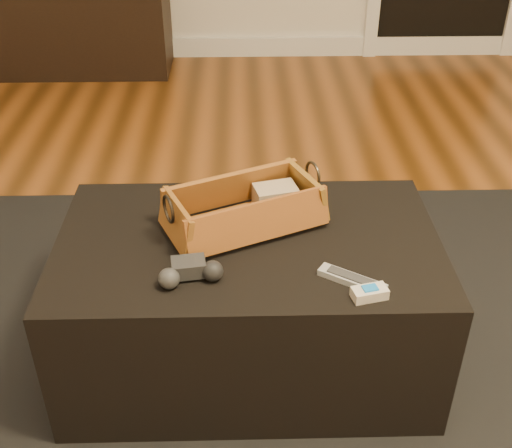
{
  "coord_description": "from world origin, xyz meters",
  "views": [
    {
      "loc": [
        0.01,
        -1.37,
        1.38
      ],
      "look_at": [
        0.05,
        -0.02,
        0.49
      ],
      "focal_mm": 45.0,
      "sensor_mm": 36.0,
      "label": 1
    }
  ],
  "objects_px": {
    "ottoman": "(249,301)",
    "tv_remote": "(240,222)",
    "media_cabinet": "(49,24)",
    "wicker_basket": "(244,210)",
    "game_controller": "(190,272)",
    "silver_remote": "(352,279)",
    "cream_gadget": "(370,293)"
  },
  "relations": [
    {
      "from": "ottoman",
      "to": "game_controller",
      "type": "relative_size",
      "value": 6.15
    },
    {
      "from": "media_cabinet",
      "to": "silver_remote",
      "type": "xyz_separation_m",
      "value": [
        1.4,
        -2.69,
        0.16
      ]
    },
    {
      "from": "silver_remote",
      "to": "cream_gadget",
      "type": "height_order",
      "value": "cream_gadget"
    },
    {
      "from": "tv_remote",
      "to": "game_controller",
      "type": "height_order",
      "value": "game_controller"
    },
    {
      "from": "ottoman",
      "to": "game_controller",
      "type": "bearing_deg",
      "value": -129.61
    },
    {
      "from": "media_cabinet",
      "to": "ottoman",
      "type": "xyz_separation_m",
      "value": [
        1.15,
        -2.51,
        -0.06
      ]
    },
    {
      "from": "wicker_basket",
      "to": "cream_gadget",
      "type": "xyz_separation_m",
      "value": [
        0.28,
        -0.31,
        -0.04
      ]
    },
    {
      "from": "wicker_basket",
      "to": "game_controller",
      "type": "relative_size",
      "value": 2.83
    },
    {
      "from": "wicker_basket",
      "to": "cream_gadget",
      "type": "relative_size",
      "value": 5.22
    },
    {
      "from": "media_cabinet",
      "to": "cream_gadget",
      "type": "xyz_separation_m",
      "value": [
        1.43,
        -2.75,
        0.17
      ]
    },
    {
      "from": "wicker_basket",
      "to": "ottoman",
      "type": "bearing_deg",
      "value": -81.61
    },
    {
      "from": "tv_remote",
      "to": "wicker_basket",
      "type": "relative_size",
      "value": 0.47
    },
    {
      "from": "media_cabinet",
      "to": "ottoman",
      "type": "relative_size",
      "value": 1.42
    },
    {
      "from": "game_controller",
      "to": "cream_gadget",
      "type": "height_order",
      "value": "game_controller"
    },
    {
      "from": "cream_gadget",
      "to": "media_cabinet",
      "type": "bearing_deg",
      "value": 117.45
    },
    {
      "from": "game_controller",
      "to": "ottoman",
      "type": "bearing_deg",
      "value": 50.39
    },
    {
      "from": "media_cabinet",
      "to": "wicker_basket",
      "type": "relative_size",
      "value": 3.08
    },
    {
      "from": "silver_remote",
      "to": "cream_gadget",
      "type": "xyz_separation_m",
      "value": [
        0.03,
        -0.06,
        0.0
      ]
    },
    {
      "from": "silver_remote",
      "to": "tv_remote",
      "type": "bearing_deg",
      "value": 139.34
    },
    {
      "from": "ottoman",
      "to": "wicker_basket",
      "type": "distance_m",
      "value": 0.27
    },
    {
      "from": "game_controller",
      "to": "silver_remote",
      "type": "relative_size",
      "value": 1.02
    },
    {
      "from": "ottoman",
      "to": "silver_remote",
      "type": "relative_size",
      "value": 6.28
    },
    {
      "from": "ottoman",
      "to": "tv_remote",
      "type": "xyz_separation_m",
      "value": [
        -0.02,
        0.04,
        0.24
      ]
    },
    {
      "from": "media_cabinet",
      "to": "tv_remote",
      "type": "xyz_separation_m",
      "value": [
        1.13,
        -2.47,
        0.18
      ]
    },
    {
      "from": "silver_remote",
      "to": "cream_gadget",
      "type": "distance_m",
      "value": 0.06
    },
    {
      "from": "ottoman",
      "to": "tv_remote",
      "type": "bearing_deg",
      "value": 118.17
    },
    {
      "from": "media_cabinet",
      "to": "game_controller",
      "type": "bearing_deg",
      "value": -69.22
    },
    {
      "from": "silver_remote",
      "to": "game_controller",
      "type": "bearing_deg",
      "value": 177.26
    },
    {
      "from": "ottoman",
      "to": "silver_remote",
      "type": "bearing_deg",
      "value": -37.52
    },
    {
      "from": "wicker_basket",
      "to": "game_controller",
      "type": "distance_m",
      "value": 0.27
    },
    {
      "from": "media_cabinet",
      "to": "wicker_basket",
      "type": "height_order",
      "value": "wicker_basket"
    },
    {
      "from": "wicker_basket",
      "to": "silver_remote",
      "type": "bearing_deg",
      "value": -44.77
    }
  ]
}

